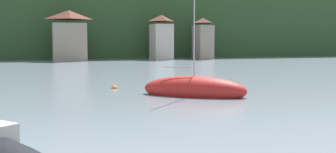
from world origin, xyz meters
TOP-DOWN VIEW (x-y plane):
  - shore_building_westcentral at (0.00, 101.85)m, footprint 6.97×5.51m
  - shore_building_central at (19.73, 101.91)m, footprint 4.27×5.63m
  - shore_building_eastcentral at (29.59, 101.91)m, footprint 3.52×5.63m
  - sailboat_far_3 at (4.41, 43.54)m, footprint 7.82×6.92m
  - mooring_buoy_mid at (-0.39, 49.90)m, footprint 0.56×0.56m

SIDE VIEW (x-z plane):
  - mooring_buoy_mid at x=-0.39m, z-range -0.28..0.28m
  - sailboat_far_3 at x=4.41m, z-range -4.93..5.86m
  - shore_building_eastcentral at x=29.59m, z-range -0.13..9.14m
  - shore_building_central at x=19.73m, z-range -0.14..9.63m
  - shore_building_westcentral at x=0.00m, z-range -0.16..10.17m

